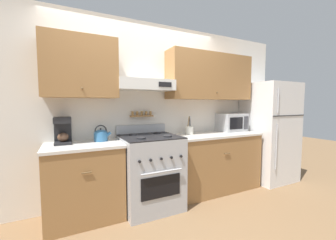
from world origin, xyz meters
The scene contains 10 objects.
ground_plane centered at (0.00, 0.00, 0.00)m, with size 16.00×16.00×0.00m, color brown.
wall_back centered at (0.14, 0.57, 1.46)m, with size 5.20×0.46×2.55m.
counter_left centered at (-0.80, 0.31, 0.45)m, with size 0.87×0.61×0.90m.
counter_right centered at (1.12, 0.31, 0.45)m, with size 1.49×0.61×0.90m.
stove_range centered at (0.00, 0.24, 0.48)m, with size 0.74×0.74×1.07m.
refrigerator centered at (2.31, 0.24, 0.87)m, with size 0.80×0.74×1.74m.
tea_kettle centered at (-0.59, 0.42, 0.98)m, with size 0.21×0.17×0.21m.
coffee_maker centered at (-1.02, 0.45, 1.06)m, with size 0.19×0.22×0.32m.
microwave centered at (1.58, 0.44, 1.06)m, with size 0.46×0.37×0.31m.
utensil_crock centered at (0.72, 0.42, 0.97)m, with size 0.12×0.12×0.28m.
Camera 1 is at (-0.97, -2.26, 1.37)m, focal length 22.00 mm.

